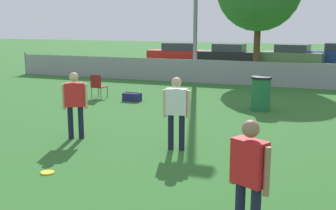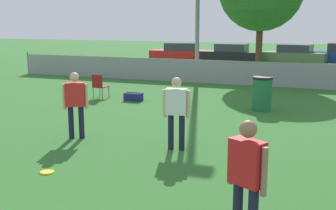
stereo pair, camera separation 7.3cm
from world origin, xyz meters
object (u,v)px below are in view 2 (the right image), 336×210
(parked_car_olive, at_px, (295,55))
(parked_car_red, at_px, (182,53))
(gear_bag_sideline, at_px, (133,97))
(frisbee_disc, at_px, (47,172))
(trash_bin, at_px, (262,94))
(player_defender_red, at_px, (75,100))
(folding_chair_sideline, at_px, (99,85))
(player_receiver_white, at_px, (176,108))
(parked_car_dark, at_px, (231,54))
(player_thrower_red, at_px, (247,173))

(parked_car_olive, bearing_deg, parked_car_red, -166.67)
(parked_car_olive, bearing_deg, gear_bag_sideline, -97.47)
(frisbee_disc, distance_m, trash_bin, 7.92)
(player_defender_red, xyz_separation_m, parked_car_red, (-4.36, 20.20, -0.28))
(folding_chair_sideline, relative_size, parked_car_olive, 0.21)
(player_receiver_white, height_order, parked_car_red, player_receiver_white)
(folding_chair_sideline, distance_m, parked_car_dark, 15.05)
(player_thrower_red, bearing_deg, player_receiver_white, 151.28)
(player_receiver_white, distance_m, parked_car_olive, 20.94)
(folding_chair_sideline, distance_m, gear_bag_sideline, 1.47)
(player_thrower_red, distance_m, player_receiver_white, 4.20)
(player_defender_red, bearing_deg, folding_chair_sideline, 86.84)
(player_thrower_red, bearing_deg, parked_car_olive, 122.41)
(trash_bin, bearing_deg, parked_car_olive, 91.04)
(parked_car_dark, bearing_deg, player_thrower_red, -74.46)
(player_defender_red, height_order, parked_car_red, player_defender_red)
(player_defender_red, bearing_deg, trash_bin, 25.86)
(trash_bin, xyz_separation_m, parked_car_dark, (-4.42, 15.04, 0.12))
(player_receiver_white, relative_size, frisbee_disc, 6.21)
(frisbee_disc, relative_size, trash_bin, 0.24)
(folding_chair_sideline, height_order, trash_bin, trash_bin)
(player_defender_red, relative_size, player_receiver_white, 1.00)
(player_defender_red, height_order, parked_car_olive, player_defender_red)
(player_receiver_white, bearing_deg, player_thrower_red, -67.35)
(gear_bag_sideline, relative_size, parked_car_red, 0.14)
(player_defender_red, xyz_separation_m, frisbee_disc, (0.83, -2.29, -0.95))
(player_defender_red, xyz_separation_m, trash_bin, (3.73, 5.06, -0.40))
(player_receiver_white, height_order, parked_car_olive, player_receiver_white)
(folding_chair_sideline, height_order, parked_car_dark, parked_car_dark)
(player_defender_red, distance_m, player_receiver_white, 2.62)
(folding_chair_sideline, relative_size, parked_car_dark, 0.22)
(player_thrower_red, relative_size, folding_chair_sideline, 1.81)
(folding_chair_sideline, relative_size, parked_car_red, 0.19)
(gear_bag_sideline, relative_size, parked_car_dark, 0.16)
(folding_chair_sideline, distance_m, trash_bin, 6.08)
(parked_car_dark, relative_size, parked_car_olive, 0.95)
(folding_chair_sideline, bearing_deg, gear_bag_sideline, -174.23)
(player_thrower_red, height_order, player_receiver_white, same)
(player_defender_red, xyz_separation_m, player_receiver_white, (2.62, 0.01, 0.00))
(trash_bin, relative_size, parked_car_red, 0.24)
(gear_bag_sideline, bearing_deg, player_receiver_white, -55.30)
(frisbee_disc, distance_m, parked_car_dark, 22.45)
(player_thrower_red, relative_size, parked_car_red, 0.35)
(frisbee_disc, xyz_separation_m, gear_bag_sideline, (-1.77, 7.43, 0.13))
(parked_car_olive, bearing_deg, player_defender_red, -91.33)
(player_receiver_white, xyz_separation_m, trash_bin, (1.11, 5.05, -0.40))
(player_receiver_white, distance_m, frisbee_disc, 3.06)
(folding_chair_sideline, bearing_deg, parked_car_olive, -104.15)
(player_receiver_white, distance_m, folding_chair_sideline, 7.16)
(player_receiver_white, height_order, gear_bag_sideline, player_receiver_white)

